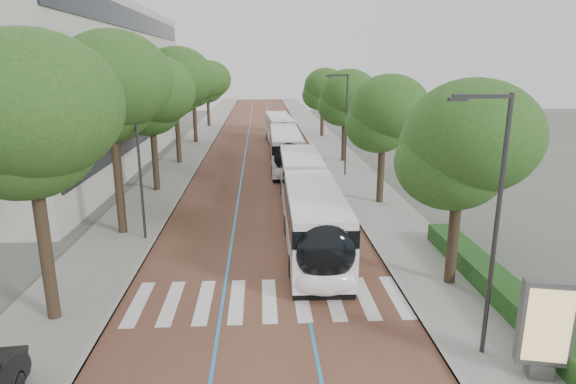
# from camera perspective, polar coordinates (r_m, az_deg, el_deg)

# --- Properties ---
(ground) EXTENTS (160.00, 160.00, 0.00)m
(ground) POSITION_cam_1_polar(r_m,az_deg,el_deg) (18.23, -2.81, -14.18)
(ground) COLOR #51544C
(ground) RESTS_ON ground
(road) EXTENTS (11.00, 140.00, 0.02)m
(road) POSITION_cam_1_polar(r_m,az_deg,el_deg) (56.62, -3.26, 5.93)
(road) COLOR brown
(road) RESTS_ON ground
(sidewalk_left) EXTENTS (4.00, 140.00, 0.12)m
(sidewalk_left) POSITION_cam_1_polar(r_m,az_deg,el_deg) (57.10, -10.84, 5.81)
(sidewalk_left) COLOR gray
(sidewalk_left) RESTS_ON ground
(sidewalk_right) EXTENTS (4.00, 140.00, 0.12)m
(sidewalk_right) POSITION_cam_1_polar(r_m,az_deg,el_deg) (57.12, 4.33, 6.04)
(sidewalk_right) COLOR gray
(sidewalk_right) RESTS_ON ground
(kerb_left) EXTENTS (0.20, 140.00, 0.14)m
(kerb_left) POSITION_cam_1_polar(r_m,az_deg,el_deg) (56.89, -8.94, 5.86)
(kerb_left) COLOR gray
(kerb_left) RESTS_ON ground
(kerb_right) EXTENTS (0.20, 140.00, 0.14)m
(kerb_right) POSITION_cam_1_polar(r_m,az_deg,el_deg) (56.90, 2.42, 6.03)
(kerb_right) COLOR gray
(kerb_right) RESTS_ON ground
(zebra_crossing) EXTENTS (10.55, 3.60, 0.01)m
(zebra_crossing) POSITION_cam_1_polar(r_m,az_deg,el_deg) (19.10, -2.23, -12.65)
(zebra_crossing) COLOR silver
(zebra_crossing) RESTS_ON ground
(lane_line_left) EXTENTS (0.12, 126.00, 0.01)m
(lane_line_left) POSITION_cam_1_polar(r_m,az_deg,el_deg) (56.64, -4.88, 5.91)
(lane_line_left) COLOR #2680BF
(lane_line_left) RESTS_ON road
(lane_line_right) EXTENTS (0.12, 126.00, 0.01)m
(lane_line_right) POSITION_cam_1_polar(r_m,az_deg,el_deg) (56.65, -1.63, 5.96)
(lane_line_right) COLOR #2680BF
(lane_line_right) RESTS_ON road
(office_building) EXTENTS (18.11, 40.00, 14.00)m
(office_building) POSITION_cam_1_polar(r_m,az_deg,el_deg) (48.06, -27.72, 11.06)
(office_building) COLOR #A6A39A
(office_building) RESTS_ON ground
(hedge) EXTENTS (1.20, 14.00, 0.80)m
(hedge) POSITION_cam_1_polar(r_m,az_deg,el_deg) (20.18, 24.50, -10.93)
(hedge) COLOR #174016
(hedge) RESTS_ON sidewalk_right
(streetlight_near) EXTENTS (1.82, 0.20, 8.00)m
(streetlight_near) POSITION_cam_1_polar(r_m,az_deg,el_deg) (15.10, 23.07, -1.84)
(streetlight_near) COLOR #303032
(streetlight_near) RESTS_ON sidewalk_right
(streetlight_far) EXTENTS (1.82, 0.20, 8.00)m
(streetlight_far) POSITION_cam_1_polar(r_m,az_deg,el_deg) (38.72, 6.69, 8.85)
(streetlight_far) COLOR #303032
(streetlight_far) RESTS_ON sidewalk_right
(lamp_post_left) EXTENTS (0.14, 0.14, 8.00)m
(lamp_post_left) POSITION_cam_1_polar(r_m,az_deg,el_deg) (25.13, -17.21, 3.38)
(lamp_post_left) COLOR #303032
(lamp_post_left) RESTS_ON sidewalk_left
(trees_left) EXTENTS (6.32, 60.94, 9.94)m
(trees_left) POSITION_cam_1_polar(r_m,az_deg,el_deg) (43.39, -13.50, 11.77)
(trees_left) COLOR black
(trees_left) RESTS_ON ground
(trees_right) EXTENTS (5.18, 47.17, 7.87)m
(trees_right) POSITION_cam_1_polar(r_m,az_deg,el_deg) (39.20, 8.22, 10.04)
(trees_right) COLOR black
(trees_right) RESTS_ON ground
(lead_bus) EXTENTS (2.84, 18.44, 3.20)m
(lead_bus) POSITION_cam_1_polar(r_m,az_deg,el_deg) (26.23, 2.33, -1.09)
(lead_bus) COLOR black
(lead_bus) RESTS_ON ground
(bus_queued_0) EXTENTS (2.67, 12.43, 3.20)m
(bus_queued_0) POSITION_cam_1_polar(r_m,az_deg,el_deg) (41.82, -0.27, 4.98)
(bus_queued_0) COLOR white
(bus_queued_0) RESTS_ON ground
(bus_queued_1) EXTENTS (3.05, 12.49, 3.20)m
(bus_queued_1) POSITION_cam_1_polar(r_m,az_deg,el_deg) (54.45, -0.96, 7.30)
(bus_queued_1) COLOR white
(bus_queued_1) RESTS_ON ground
(ad_panel) EXTENTS (1.49, 0.70, 2.99)m
(ad_panel) POSITION_cam_1_polar(r_m,az_deg,el_deg) (15.83, 28.20, -13.97)
(ad_panel) COLOR #59595B
(ad_panel) RESTS_ON sidewalk_right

